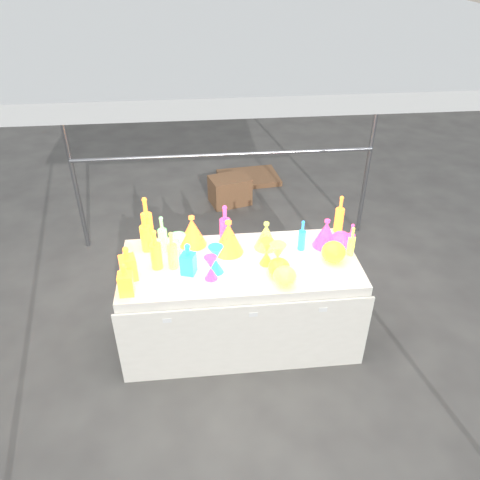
{
  "coord_description": "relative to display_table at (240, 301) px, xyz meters",
  "views": [
    {
      "loc": [
        -0.29,
        -2.85,
        2.84
      ],
      "look_at": [
        0.0,
        0.0,
        0.95
      ],
      "focal_mm": 35.0,
      "sensor_mm": 36.0,
      "label": 1
    }
  ],
  "objects": [
    {
      "name": "decanter_0",
      "position": [
        -0.81,
        -0.28,
        0.5
      ],
      "size": [
        0.1,
        0.1,
        0.25
      ],
      "primitive_type": null,
      "rotation": [
        0.0,
        0.0,
        0.04
      ],
      "color": "red",
      "rests_on": "display_table"
    },
    {
      "name": "bottle_5",
      "position": [
        -0.57,
        0.21,
        0.54
      ],
      "size": [
        0.09,
        0.09,
        0.32
      ],
      "primitive_type": null,
      "rotation": [
        0.0,
        0.0,
        0.32
      ],
      "color": "#CB28C0",
      "rests_on": "display_table"
    },
    {
      "name": "bottle_6",
      "position": [
        -0.62,
        0.01,
        0.54
      ],
      "size": [
        0.11,
        0.11,
        0.33
      ],
      "primitive_type": null,
      "rotation": [
        0.0,
        0.0,
        -0.31
      ],
      "color": "red",
      "rests_on": "display_table"
    },
    {
      "name": "bottle_11",
      "position": [
        0.86,
        0.02,
        0.5
      ],
      "size": [
        0.07,
        0.07,
        0.25
      ],
      "primitive_type": null,
      "rotation": [
        0.0,
        0.0,
        -0.37
      ],
      "color": "#11546D",
      "rests_on": "display_table"
    },
    {
      "name": "hourglass_2",
      "position": [
        0.26,
        -0.14,
        0.5
      ],
      "size": [
        0.12,
        0.12,
        0.24
      ],
      "primitive_type": null,
      "rotation": [
        0.0,
        0.0,
        -0.02
      ],
      "color": "#11546D",
      "rests_on": "display_table"
    },
    {
      "name": "bottle_8",
      "position": [
        0.5,
        0.13,
        0.51
      ],
      "size": [
        0.07,
        0.07,
        0.26
      ],
      "primitive_type": null,
      "rotation": [
        0.0,
        0.0,
        0.32
      ],
      "color": "#1A8F2B",
      "rests_on": "display_table"
    },
    {
      "name": "ground",
      "position": [
        -0.0,
        0.01,
        -0.37
      ],
      "size": [
        80.0,
        80.0,
        0.0
      ],
      "primitive_type": "plane",
      "color": "#66635E",
      "rests_on": "ground"
    },
    {
      "name": "bottle_0",
      "position": [
        -0.71,
        0.25,
        0.54
      ],
      "size": [
        0.11,
        0.11,
        0.34
      ],
      "primitive_type": null,
      "rotation": [
        0.0,
        0.0,
        0.34
      ],
      "color": "red",
      "rests_on": "display_table"
    },
    {
      "name": "bottle_9",
      "position": [
        0.86,
        0.37,
        0.54
      ],
      "size": [
        0.09,
        0.09,
        0.33
      ],
      "primitive_type": null,
      "rotation": [
        0.0,
        0.0,
        -0.35
      ],
      "color": "yellow",
      "rests_on": "display_table"
    },
    {
      "name": "decanter_1",
      "position": [
        -0.81,
        -0.11,
        0.51
      ],
      "size": [
        0.14,
        0.14,
        0.27
      ],
      "primitive_type": null,
      "rotation": [
        0.0,
        0.0,
        0.27
      ],
      "color": "yellow",
      "rests_on": "display_table"
    },
    {
      "name": "bottle_10",
      "position": [
        0.86,
        0.05,
        0.51
      ],
      "size": [
        0.08,
        0.08,
        0.26
      ],
      "primitive_type": null,
      "rotation": [
        0.0,
        0.0,
        0.37
      ],
      "color": "#1E53B0",
      "rests_on": "display_table"
    },
    {
      "name": "hourglass_3",
      "position": [
        -0.45,
        0.06,
        0.49
      ],
      "size": [
        0.12,
        0.12,
        0.24
      ],
      "primitive_type": null,
      "rotation": [
        0.0,
        0.0,
        -0.01
      ],
      "color": "#CB28C0",
      "rests_on": "display_table"
    },
    {
      "name": "bottle_3",
      "position": [
        -0.09,
        0.29,
        0.55
      ],
      "size": [
        0.11,
        0.11,
        0.34
      ],
      "primitive_type": null,
      "rotation": [
        0.0,
        0.0,
        -0.27
      ],
      "color": "#1E53B0",
      "rests_on": "display_table"
    },
    {
      "name": "bottle_4",
      "position": [
        -0.5,
        -0.0,
        0.53
      ],
      "size": [
        0.08,
        0.08,
        0.31
      ],
      "primitive_type": null,
      "rotation": [
        0.0,
        0.0,
        0.13
      ],
      "color": "#11546D",
      "rests_on": "display_table"
    },
    {
      "name": "lampshade_0",
      "position": [
        -0.35,
        0.29,
        0.5
      ],
      "size": [
        0.29,
        0.29,
        0.26
      ],
      "primitive_type": null,
      "rotation": [
        0.0,
        0.0,
        -0.42
      ],
      "color": "yellow",
      "rests_on": "display_table"
    },
    {
      "name": "canopy_tent",
      "position": [
        -0.0,
        0.02,
        2.01
      ],
      "size": [
        3.15,
        3.15,
        2.46
      ],
      "color": "gray",
      "rests_on": "ground"
    },
    {
      "name": "display_table",
      "position": [
        0.0,
        0.0,
        0.0
      ],
      "size": [
        1.84,
        0.83,
        0.75
      ],
      "color": "white",
      "rests_on": "ground"
    },
    {
      "name": "bottle_2",
      "position": [
        -0.7,
        0.36,
        0.58
      ],
      "size": [
        0.1,
        0.1,
        0.41
      ],
      "primitive_type": null,
      "rotation": [
        0.0,
        0.0,
        0.17
      ],
      "color": "yellow",
      "rests_on": "display_table"
    },
    {
      "name": "cardboard_box_closed",
      "position": [
        0.11,
        2.31,
        -0.2
      ],
      "size": [
        0.54,
        0.45,
        0.34
      ],
      "primitive_type": "cube",
      "rotation": [
        0.0,
        0.0,
        0.27
      ],
      "color": "#8A5E3E",
      "rests_on": "ground"
    },
    {
      "name": "cardboard_box_flat",
      "position": [
        0.42,
        2.92,
        -0.34
      ],
      "size": [
        0.85,
        0.65,
        0.07
      ],
      "primitive_type": "cube",
      "rotation": [
        0.0,
        0.0,
        0.11
      ],
      "color": "#8A5E3E",
      "rests_on": "ground"
    },
    {
      "name": "decanter_2",
      "position": [
        -0.39,
        -0.08,
        0.5
      ],
      "size": [
        0.13,
        0.13,
        0.25
      ],
      "primitive_type": null,
      "rotation": [
        0.0,
        0.0,
        -0.33
      ],
      "color": "#1A8F2B",
      "rests_on": "display_table"
    },
    {
      "name": "lampshade_1",
      "position": [
        -0.07,
        0.16,
        0.51
      ],
      "size": [
        0.27,
        0.27,
        0.28
      ],
      "primitive_type": null,
      "rotation": [
        0.0,
        0.0,
        0.19
      ],
      "color": "yellow",
      "rests_on": "display_table"
    },
    {
      "name": "globe_3",
      "position": [
        0.8,
        0.11,
        0.44
      ],
      "size": [
        0.2,
        0.2,
        0.13
      ],
      "primitive_type": null,
      "rotation": [
        0.0,
        0.0,
        0.21
      ],
      "color": "#1E53B0",
      "rests_on": "display_table"
    },
    {
      "name": "lampshade_3",
      "position": [
        0.22,
        0.19,
        0.49
      ],
      "size": [
        0.21,
        0.21,
        0.23
      ],
      "primitive_type": null,
      "rotation": [
        0.0,
        0.0,
        0.13
      ],
      "color": "#11546D",
      "rests_on": "display_table"
    },
    {
      "name": "hourglass_4",
      "position": [
        0.19,
        -0.03,
        0.48
      ],
      "size": [
        0.11,
        0.11,
        0.21
      ],
      "primitive_type": null,
      "rotation": [
        0.0,
        0.0,
        -0.07
      ],
      "color": "red",
      "rests_on": "display_table"
    },
    {
      "name": "globe_0",
      "position": [
        0.26,
        -0.19,
        0.44
      ],
      "size": [
        0.2,
        0.2,
        0.13
      ],
      "primitive_type": null,
      "rotation": [
        0.0,
        0.0,
        -0.29
      ],
      "color": "red",
      "rests_on": "display_table"
    },
    {
      "name": "hourglass_1",
      "position": [
        -0.23,
        -0.17,
        0.47
      ],
      "size": [
        0.12,
        0.12,
        0.19
      ],
      "primitive_type": null,
      "rotation": [
        0.0,
        0.0,
        -0.27
      ],
      "color": "#1E53B0",
      "rests_on": "display_table"
    },
    {
      "name": "globe_2",
      "position": [
        0.7,
        -0.05,
        0.45
      ],
      "size": [
        0.24,
        0.24,
        0.15
      ],
      "primitive_type": null,
      "rotation": [
        0.0,
        0.0,
        -0.43
      ],
      "color": "yellow",
      "rests_on": "display_table"
    },
    {
      "name": "hourglass_5",
      "position": [
        -0.19,
        -0.09,
        0.49
      ],
      "size": [
        0.12,
        0.12,
        0.22
      ],
      "primitive_type": null,
      "rotation": [
        0.0,
        0.0,
        0.11
      ],
      "color": "#1A8F2B",
      "rests_on": "display_table"
    },
    {
      "name": "globe_1",
      "position": [
        0.28,
        -0.3,
        0.44
      ],
      "size": [
        0.22,
        0.22,
        0.13
      ],
      "primitive_type": null,
      "rotation": [
        0.0,
        0.0,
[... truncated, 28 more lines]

